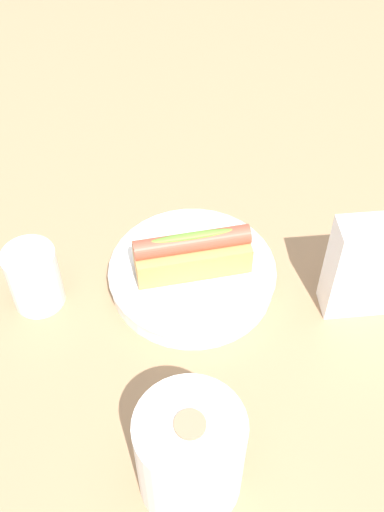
% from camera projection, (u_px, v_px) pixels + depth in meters
% --- Properties ---
extents(ground_plane, '(2.40, 2.40, 0.00)m').
position_uv_depth(ground_plane, '(212.00, 277.00, 0.87)').
color(ground_plane, '#9E7A56').
extents(serving_bowl, '(0.23, 0.23, 0.03)m').
position_uv_depth(serving_bowl, '(192.00, 273.00, 0.85)').
color(serving_bowl, white).
rests_on(serving_bowl, ground_plane).
extents(hotdog_front, '(0.15, 0.06, 0.06)m').
position_uv_depth(hotdog_front, '(192.00, 252.00, 0.82)').
color(hotdog_front, tan).
rests_on(hotdog_front, serving_bowl).
extents(water_glass, '(0.07, 0.07, 0.09)m').
position_uv_depth(water_glass, '(35.00, 280.00, 0.81)').
color(water_glass, white).
rests_on(water_glass, ground_plane).
extents(paper_towel_roll, '(0.11, 0.11, 0.13)m').
position_uv_depth(paper_towel_roll, '(190.00, 455.00, 0.63)').
color(paper_towel_roll, white).
rests_on(paper_towel_roll, ground_plane).
extents(napkin_box, '(0.12, 0.06, 0.15)m').
position_uv_depth(napkin_box, '(372.00, 266.00, 0.78)').
color(napkin_box, white).
rests_on(napkin_box, ground_plane).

